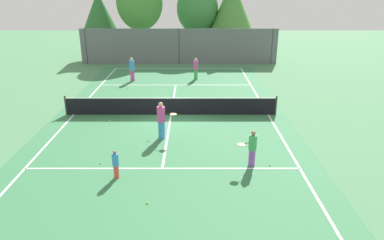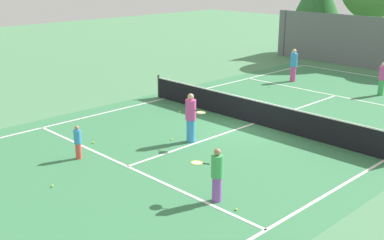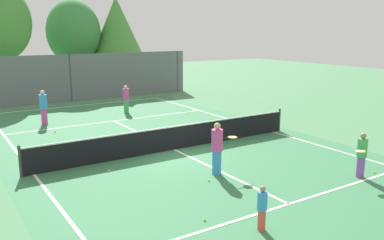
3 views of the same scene
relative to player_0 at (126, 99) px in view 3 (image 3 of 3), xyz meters
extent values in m
plane|color=#4C8456|center=(-1.48, -8.12, -0.84)|extent=(80.00, 80.00, 0.00)
cube|color=#387A4C|center=(-1.48, -8.12, -0.84)|extent=(13.00, 25.00, 0.00)
cube|color=white|center=(-6.98, -8.12, -0.84)|extent=(0.10, 24.00, 0.01)
cube|color=white|center=(4.02, -8.12, -0.84)|extent=(0.10, 24.00, 0.01)
cube|color=white|center=(-1.48, 3.88, -0.84)|extent=(11.00, 0.10, 0.01)
cube|color=white|center=(-1.48, -14.52, -0.84)|extent=(11.00, 0.10, 0.01)
cube|color=white|center=(-1.48, -1.72, -0.84)|extent=(11.00, 0.10, 0.01)
cube|color=white|center=(-1.48, -8.12, -0.84)|extent=(0.10, 12.80, 0.01)
cylinder|color=#333833|center=(-7.38, -8.12, -0.29)|extent=(0.10, 0.10, 1.10)
cylinder|color=#333833|center=(4.42, -8.12, -0.29)|extent=(0.10, 0.10, 1.10)
cube|color=black|center=(-1.48, -8.12, -0.37)|extent=(11.80, 0.03, 0.95)
cube|color=white|center=(-1.48, -8.12, 0.13)|extent=(11.80, 0.04, 0.05)
cube|color=slate|center=(-1.48, 5.88, 0.76)|extent=(18.00, 0.06, 3.20)
cylinder|color=#3F4447|center=(-1.48, 5.88, 0.76)|extent=(0.12, 0.12, 3.20)
cylinder|color=#3F4447|center=(7.02, 5.88, 0.76)|extent=(0.12, 0.12, 3.20)
cylinder|color=brown|center=(-5.31, 8.82, 0.83)|extent=(0.29, 0.29, 3.35)
cylinder|color=brown|center=(3.61, 9.71, 0.35)|extent=(0.31, 0.31, 2.39)
cone|color=#4C8E3D|center=(3.61, 9.71, 4.07)|extent=(4.53, 4.53, 5.04)
cylinder|color=brown|center=(0.26, 10.24, 0.55)|extent=(0.34, 0.34, 2.79)
ellipsoid|color=#3D8442|center=(0.26, 10.24, 3.80)|extent=(4.13, 4.24, 4.96)
cylinder|color=#3FA559|center=(0.00, 0.00, -0.46)|extent=(0.28, 0.28, 0.77)
cylinder|color=#D14799|center=(0.00, 0.00, 0.26)|extent=(0.35, 0.35, 0.67)
sphere|color=beige|center=(0.00, 0.00, 0.70)|extent=(0.21, 0.21, 0.21)
cylinder|color=#D14799|center=(-4.82, -0.52, -0.42)|extent=(0.31, 0.31, 0.84)
cylinder|color=#388CD8|center=(-4.82, -0.52, 0.36)|extent=(0.38, 0.38, 0.73)
sphere|color=beige|center=(-4.82, -0.52, 0.84)|extent=(0.23, 0.23, 0.23)
cylinder|color=#388CD8|center=(-1.74, -11.44, -0.42)|extent=(0.31, 0.31, 0.84)
cylinder|color=#D14799|center=(-1.74, -11.44, 0.36)|extent=(0.38, 0.38, 0.73)
sphere|color=tan|center=(-1.74, -11.44, 0.84)|extent=(0.23, 0.23, 0.23)
cylinder|color=black|center=(-1.41, -11.49, 0.40)|extent=(0.20, 0.06, 0.03)
torus|color=yellow|center=(-1.16, -11.52, 0.40)|extent=(0.37, 0.37, 0.03)
cylinder|color=silver|center=(-1.16, -11.52, 0.40)|extent=(0.31, 0.31, 0.00)
cylinder|color=#E54C3F|center=(-3.16, -15.24, -0.58)|extent=(0.20, 0.20, 0.53)
cylinder|color=#388CD8|center=(-3.16, -15.24, -0.08)|extent=(0.24, 0.24, 0.47)
sphere|color=#A37556|center=(-3.16, -15.24, 0.23)|extent=(0.14, 0.14, 0.14)
cylinder|color=purple|center=(2.13, -14.23, -0.49)|extent=(0.26, 0.26, 0.71)
cylinder|color=#3FA559|center=(2.13, -14.23, 0.17)|extent=(0.32, 0.32, 0.62)
sphere|color=#A37556|center=(2.13, -14.23, 0.58)|extent=(0.19, 0.19, 0.19)
cylinder|color=black|center=(1.85, -14.38, 0.20)|extent=(0.19, 0.12, 0.03)
torus|color=yellow|center=(1.63, -14.50, 0.20)|extent=(0.45, 0.45, 0.03)
cylinder|color=silver|center=(1.63, -14.50, 0.20)|extent=(0.37, 0.37, 0.00)
sphere|color=#CCE533|center=(-2.34, -11.85, -0.81)|extent=(0.07, 0.07, 0.07)
sphere|color=#CCE533|center=(-4.06, -14.09, -0.81)|extent=(0.07, 0.07, 0.07)
sphere|color=#CCE533|center=(2.86, -14.27, -0.81)|extent=(0.07, 0.07, 0.07)
sphere|color=#CCE533|center=(-4.73, -9.23, -0.81)|extent=(0.07, 0.07, 0.07)
sphere|color=#CCE533|center=(-4.83, -2.59, -0.81)|extent=(0.07, 0.07, 0.07)
camera|label=1|loc=(-0.29, -27.32, 6.05)|focal=33.74mm
camera|label=2|loc=(10.20, -23.08, 5.21)|focal=45.60mm
camera|label=3|loc=(-9.59, -22.08, 3.96)|focal=38.31mm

